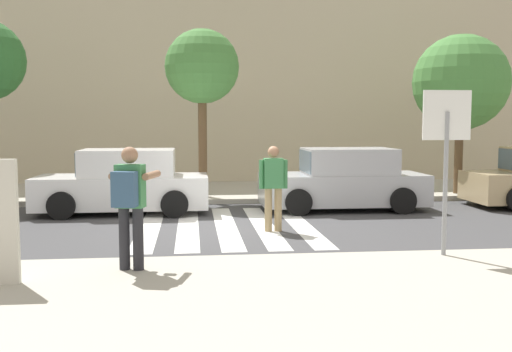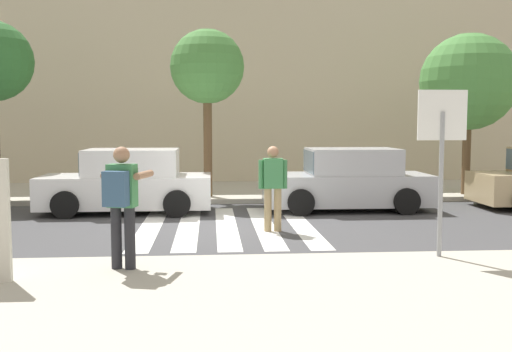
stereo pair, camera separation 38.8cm
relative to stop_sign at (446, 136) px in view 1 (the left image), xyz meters
name	(u,v)px [view 1 (the left image)]	position (x,y,z in m)	size (l,w,h in m)	color
ground_plane	(226,228)	(-3.18, 3.53, -2.00)	(120.00, 120.00, 0.00)	#424244
sidewalk_near	(260,323)	(-3.18, -2.67, -1.93)	(60.00, 6.00, 0.14)	#B2AD9E
sidewalk_far	(215,191)	(-3.18, 9.53, -1.93)	(60.00, 4.80, 0.14)	#B2AD9E
building_facade_far	(210,83)	(-3.18, 13.93, 1.67)	(56.00, 4.00, 7.34)	beige
crosswalk_stripe_0	(150,227)	(-4.78, 3.73, -1.99)	(0.44, 5.20, 0.01)	silver
crosswalk_stripe_1	(188,227)	(-3.98, 3.73, -1.99)	(0.44, 5.20, 0.01)	silver
crosswalk_stripe_2	(226,226)	(-3.18, 3.73, -1.99)	(0.44, 5.20, 0.01)	silver
crosswalk_stripe_3	(263,225)	(-2.38, 3.73, -1.99)	(0.44, 5.20, 0.01)	silver
crosswalk_stripe_4	(300,225)	(-1.58, 3.73, -1.99)	(0.44, 5.20, 0.01)	silver
stop_sign	(446,136)	(0.00, 0.00, 0.00)	(0.76, 0.08, 2.55)	gray
photographer_with_backpack	(130,197)	(-4.75, -0.47, -0.83)	(0.70, 0.92, 1.72)	#232328
pedestrian_crossing	(273,183)	(-2.26, 3.03, -1.02)	(0.58, 0.25, 1.72)	tan
parked_car_white	(124,183)	(-5.52, 5.83, -1.27)	(4.10, 1.92, 1.55)	white
parked_car_silver	(344,181)	(-0.08, 5.83, -1.27)	(4.10, 1.92, 1.55)	#B7BABF
street_tree_center	(202,68)	(-3.58, 7.80, 1.69)	(2.03, 2.03, 4.60)	brown
street_tree_east	(461,83)	(3.80, 7.74, 1.33)	(2.73, 2.73, 4.56)	brown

